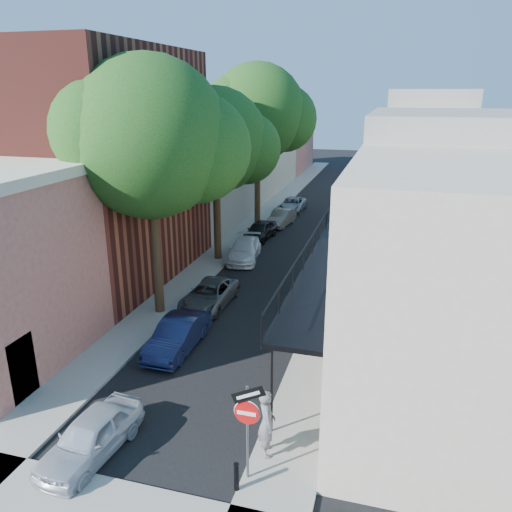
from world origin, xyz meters
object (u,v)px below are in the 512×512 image
Objects in this scene: parked_car_e at (260,230)px; sign_post at (247,416)px; oak_far at (264,114)px; parked_car_f at (281,218)px; oak_near at (161,141)px; bollard at (236,477)px; oak_mid at (223,142)px; parked_car_d at (244,250)px; parked_car_b at (178,335)px; pedestrian at (267,423)px; parked_car_g at (292,204)px; parked_car_c at (209,295)px; parked_car_a at (91,436)px.

sign_post is at bearing -70.16° from parked_car_e.
oak_far is at bearing 106.86° from parked_car_e.
oak_near is at bearing -88.37° from parked_car_f.
oak_mid reaches higher than bollard.
bollard is 0.19× the size of parked_car_d.
sign_post is 7.78m from parked_car_b.
pedestrian is (6.77, -8.23, -6.75)m from oak_near.
oak_near reaches higher than parked_car_e.
parked_car_g is at bearing 74.72° from oak_far.
parked_car_e is (-5.49, 22.48, 0.12)m from bollard.
parked_car_f is (-5.06, 26.06, -1.42)m from sign_post.
oak_mid is at bearing -176.20° from parked_car_d.
parked_car_c is 7.13m from parked_car_d.
bollard is 0.20× the size of parked_car_b.
parked_car_a is at bearing 176.64° from bollard.
parked_car_g is (-0.20, 20.64, -0.00)m from parked_car_c.
parked_car_f is at bearing 91.55° from parked_car_c.
oak_mid is 2.81× the size of parked_car_a.
parked_car_g is at bearing 99.13° from bollard.
parked_car_b reaches higher than parked_car_d.
parked_car_d is (1.16, 0.24, -6.43)m from oak_mid.
parked_car_f is at bearing -11.13° from pedestrian.
oak_mid is at bearing -93.15° from parked_car_f.
sign_post reaches higher than parked_car_f.
parked_car_c is 1.10× the size of parked_car_e.
parked_car_e is at bearing 94.48° from parked_car_c.
parked_car_b is at bearing -60.72° from oak_near.
parked_car_a is (1.97, -9.50, -7.26)m from oak_near.
oak_far is at bearing 89.59° from oak_mid.
sign_post is 4.78m from parked_car_a.
parked_car_c is (-5.02, 10.38, -1.46)m from sign_post.
bollard is 1.69m from pedestrian.
parked_car_g is at bearing 84.38° from oak_mid.
sign_post reaches higher than parked_car_d.
parked_car_d is at bearing 82.28° from oak_near.
parked_car_a is at bearing -81.75° from parked_car_e.
oak_near is at bearing 107.30° from parked_car_a.
parked_car_d is 1.14× the size of parked_car_e.
parked_car_b is at bearing 21.67° from pedestrian.
oak_far is 7.79m from parked_car_f.
parked_car_c is at bearing 98.09° from parked_car_a.
parked_car_e is 9.03m from parked_car_g.
oak_near reaches higher than parked_car_d.
sign_post is at bearing -80.63° from parked_car_d.
oak_near is 2.75× the size of parked_car_c.
oak_mid is 6.54m from parked_car_d.
oak_near is 17.01m from oak_far.
parked_car_g is at bearing -12.78° from pedestrian.
parked_car_b is (1.82, -3.25, -7.23)m from oak_near.
oak_near reaches higher than parked_car_a.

